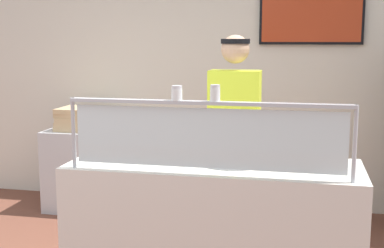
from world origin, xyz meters
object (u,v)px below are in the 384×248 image
Objects in this scene: pepper_flake_shaker at (215,94)px; parmesan_shaker at (177,94)px; pizza_box_stack at (81,119)px; pizza_tray at (232,159)px; pizza_server at (239,157)px; worker_figure at (235,136)px.

parmesan_shaker is at bearing -180.00° from pepper_flake_shaker.
pizza_tray is at bearing -42.43° from pizza_box_stack.
pizza_server is at bearing 72.76° from pepper_flake_shaker.
worker_figure is (0.21, 0.95, -0.41)m from parmesan_shaker.
pizza_tray is 1.68× the size of pizza_server.
parmesan_shaker is 0.91× the size of pepper_flake_shaker.
pizza_tray is 0.57m from pepper_flake_shaker.
pizza_server is at bearing -42.04° from pizza_box_stack.
pizza_server is at bearing 45.26° from parmesan_shaker.
worker_figure reaches higher than pizza_box_stack.
pizza_tray is 2.38m from pizza_box_stack.
worker_figure is 4.03× the size of pizza_box_stack.
pizza_tray is 0.06m from pizza_server.
pizza_box_stack reaches higher than pizza_tray.
pizza_tray is 0.63m from parmesan_shaker.
parmesan_shaker is (-0.32, -0.33, 0.43)m from pizza_server.
pizza_server is 0.16× the size of worker_figure.
pizza_box_stack is (-1.48, 1.95, -0.48)m from parmesan_shaker.
parmesan_shaker is at bearing -102.57° from worker_figure.
pepper_flake_shaker is 2.64m from pizza_box_stack.
parmesan_shaker is 0.20× the size of pizza_box_stack.
worker_figure reaches higher than pizza_tray.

